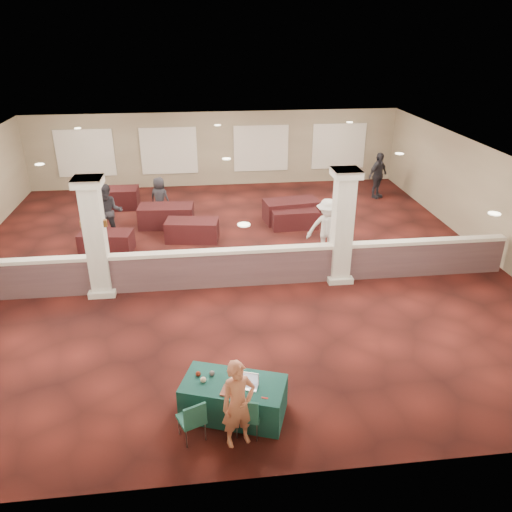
{
  "coord_description": "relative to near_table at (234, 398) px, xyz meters",
  "views": [
    {
      "loc": [
        -0.81,
        -13.68,
        6.63
      ],
      "look_at": [
        0.59,
        -2.0,
        1.1
      ],
      "focal_mm": 35.0,
      "sensor_mm": 36.0,
      "label": 1
    }
  ],
  "objects": [
    {
      "name": "far_table_front_right",
      "position": [
        2.86,
        9.05,
        -0.03
      ],
      "size": [
        1.64,
        0.86,
        0.65
      ],
      "primitive_type": "cube",
      "rotation": [
        0.0,
        0.0,
        0.03
      ],
      "color": "black",
      "rests_on": "ground"
    },
    {
      "name": "far_table_front_left",
      "position": [
        -3.43,
        7.73,
        -0.03
      ],
      "size": [
        1.72,
        1.04,
        0.66
      ],
      "primitive_type": "cube",
      "rotation": [
        0.0,
        0.0,
        -0.15
      ],
      "color": "black",
      "rests_on": "ground"
    },
    {
      "name": "far_table_back_left",
      "position": [
        -3.78,
        11.91,
        0.04
      ],
      "size": [
        1.96,
        1.0,
        0.79
      ],
      "primitive_type": "cube",
      "rotation": [
        0.0,
        0.0,
        -0.02
      ],
      "color": "black",
      "rests_on": "ground"
    },
    {
      "name": "conf_chair_side",
      "position": [
        -0.74,
        -0.57,
        0.15
      ],
      "size": [
        0.56,
        0.56,
        0.85
      ],
      "rotation": [
        0.0,
        0.0,
        0.4
      ],
      "color": "#226354",
      "rests_on": "ground"
    },
    {
      "name": "far_table_back_right",
      "position": [
        2.86,
        9.7,
        0.04
      ],
      "size": [
        2.06,
        1.22,
        0.79
      ],
      "primitive_type": "cube",
      "rotation": [
        0.0,
        0.0,
        0.13
      ],
      "color": "black",
      "rests_on": "ground"
    },
    {
      "name": "sconce_right",
      "position": [
        -2.86,
        5.0,
        1.64
      ],
      "size": [
        0.12,
        0.12,
        0.18
      ],
      "color": "brown",
      "rests_on": "column_left"
    },
    {
      "name": "yarn_cream",
      "position": [
        -0.54,
        0.09,
        0.41
      ],
      "size": [
        0.11,
        0.11,
        0.11
      ],
      "primitive_type": "sphere",
      "color": "beige",
      "rests_on": "near_table"
    },
    {
      "name": "near_table",
      "position": [
        0.0,
        0.0,
        0.0
      ],
      "size": [
        2.06,
        1.49,
        0.71
      ],
      "primitive_type": "cube",
      "rotation": [
        0.0,
        0.0,
        -0.34
      ],
      "color": "#0F3A32",
      "rests_on": "ground"
    },
    {
      "name": "yarn_grey",
      "position": [
        -0.38,
        0.26,
        0.41
      ],
      "size": [
        0.1,
        0.1,
        0.1
      ],
      "primitive_type": "sphere",
      "color": "#504F55",
      "rests_on": "near_table"
    },
    {
      "name": "yarn_red",
      "position": [
        -0.63,
        0.27,
        0.41
      ],
      "size": [
        0.1,
        0.1,
        0.1
      ],
      "primitive_type": "sphere",
      "color": "maroon",
      "rests_on": "near_table"
    },
    {
      "name": "wall_back",
      "position": [
        0.36,
        14.5,
        1.24
      ],
      "size": [
        16.0,
        0.04,
        3.2
      ],
      "primitive_type": "cube",
      "color": "#7D6E56",
      "rests_on": "ground"
    },
    {
      "name": "column_right",
      "position": [
        3.36,
        5.0,
        1.28
      ],
      "size": [
        0.72,
        0.72,
        3.2
      ],
      "color": "beige",
      "rests_on": "ground"
    },
    {
      "name": "laptop_base",
      "position": [
        0.26,
        -0.14,
        0.37
      ],
      "size": [
        0.38,
        0.32,
        0.02
      ],
      "primitive_type": "cube",
      "rotation": [
        0.0,
        0.0,
        -0.34
      ],
      "color": "silver",
      "rests_on": "near_table"
    },
    {
      "name": "ceiling",
      "position": [
        0.36,
        6.5,
        2.84
      ],
      "size": [
        16.0,
        16.0,
        0.02
      ],
      "primitive_type": "cube",
      "color": "white",
      "rests_on": "wall_back"
    },
    {
      "name": "wall_right",
      "position": [
        8.36,
        6.5,
        1.24
      ],
      "size": [
        0.04,
        16.0,
        3.2
      ],
      "primitive_type": "cube",
      "color": "#7D6E56",
      "rests_on": "ground"
    },
    {
      "name": "partition_wall",
      "position": [
        0.36,
        5.0,
        0.21
      ],
      "size": [
        15.6,
        0.28,
        1.1
      ],
      "color": "#4D343A",
      "rests_on": "ground"
    },
    {
      "name": "laptop_screen",
      "position": [
        0.3,
        -0.04,
        0.48
      ],
      "size": [
        0.31,
        0.12,
        0.22
      ],
      "primitive_type": "cube",
      "rotation": [
        0.0,
        0.0,
        -0.34
      ],
      "color": "silver",
      "rests_on": "near_table"
    },
    {
      "name": "sconce_left",
      "position": [
        -3.42,
        5.0,
        1.64
      ],
      "size": [
        0.12,
        0.12,
        0.18
      ],
      "color": "brown",
      "rests_on": "column_left"
    },
    {
      "name": "far_table_front_center",
      "position": [
        -0.73,
        8.33,
        -0.01
      ],
      "size": [
        1.83,
        1.11,
        0.7
      ],
      "primitive_type": "cube",
      "rotation": [
        0.0,
        0.0,
        -0.15
      ],
      "color": "black",
      "rests_on": "ground"
    },
    {
      "name": "conf_chair_main",
      "position": [
        0.2,
        -0.58,
        0.15
      ],
      "size": [
        0.54,
        0.55,
        0.86
      ],
      "rotation": [
        0.0,
        0.0,
        -0.32
      ],
      "color": "#226354",
      "rests_on": "ground"
    },
    {
      "name": "attendee_b",
      "position": [
        3.36,
        6.5,
        0.59
      ],
      "size": [
        1.31,
        0.84,
        1.89
      ],
      "primitive_type": "imported",
      "rotation": [
        0.0,
        0.0,
        -0.25
      ],
      "color": "silver",
      "rests_on": "ground"
    },
    {
      "name": "ground",
      "position": [
        0.36,
        6.5,
        -0.36
      ],
      "size": [
        16.0,
        16.0,
        0.0
      ],
      "primitive_type": "plane",
      "color": "#461511",
      "rests_on": "ground"
    },
    {
      "name": "screen_glow",
      "position": [
        0.3,
        -0.04,
        0.47
      ],
      "size": [
        0.28,
        0.1,
        0.19
      ],
      "primitive_type": "cube",
      "rotation": [
        0.0,
        0.0,
        -0.34
      ],
      "color": "silver",
      "rests_on": "near_table"
    },
    {
      "name": "scissors",
      "position": [
        0.51,
        -0.47,
        0.36
      ],
      "size": [
        0.12,
        0.07,
        0.01
      ],
      "primitive_type": "cube",
      "rotation": [
        0.0,
        0.0,
        -0.34
      ],
      "color": "red",
      "rests_on": "near_table"
    },
    {
      "name": "column_left",
      "position": [
        -3.14,
        5.0,
        1.28
      ],
      "size": [
        0.72,
        0.72,
        3.2
      ],
      "color": "beige",
      "rests_on": "ground"
    },
    {
      "name": "attendee_a",
      "position": [
        -3.43,
        8.68,
        0.61
      ],
      "size": [
        0.98,
        0.61,
        1.93
      ],
      "primitive_type": "imported",
      "rotation": [
        0.0,
        0.0,
        0.11
      ],
      "color": "black",
      "rests_on": "ground"
    },
    {
      "name": "woman",
      "position": [
        0.03,
        -0.7,
        0.48
      ],
      "size": [
        0.7,
        0.56,
        1.67
      ],
      "primitive_type": "imported",
      "rotation": [
        0.0,
        0.0,
        0.31
      ],
      "color": "#DC805F",
      "rests_on": "ground"
    },
    {
      "name": "knitting",
      "position": [
        -0.03,
        -0.25,
        0.37
      ],
      "size": [
        0.47,
        0.41,
        0.03
      ],
      "primitive_type": "cube",
      "rotation": [
        0.0,
        0.0,
        -0.34
      ],
      "color": "#BA3C1D",
      "rests_on": "near_table"
    },
    {
      "name": "far_table_back_center",
      "position": [
        -1.64,
        9.7,
        0.03
      ],
      "size": [
        1.96,
        1.08,
        0.77
      ],
      "primitive_type": "cube",
      "rotation": [
        0.0,
        0.0,
        -0.07
      ],
      "color": "black",
      "rests_on": "ground"
    },
    {
      "name": "attendee_d",
      "position": [
        -1.89,
        10.58,
        0.42
      ],
      "size": [
        0.87,
        0.7,
        1.55
      ],
      "primitive_type": "imported",
      "rotation": [
        0.0,
        0.0,
        2.69
      ],
      "color": "black",
      "rests_on": "ground"
    },
    {
      "name": "attendee_c",
      "position": [
        6.86,
        11.94,
        0.58
      ],
      "size": [
        1.21,
        1.05,
        1.88
      ],
      "primitive_type": "imported",
      "rotation": [
        0.0,
        0.0,
        0.59
      ],
      "color": "black",
      "rests_on": "ground"
    },
    {
      "name": "wall_front",
      "position": [
        0.36,
        -1.5,
        1.24
      ],
      "size": [
        16.0,
        0.04,
        3.2
      ],
      "primitive_type": "cube",
      "color": "#7D6E56",
      "rests_on": "ground"
    }
  ]
}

